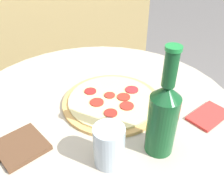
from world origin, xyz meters
The scene contains 6 objects.
table centered at (0.00, 0.00, 0.53)m, with size 0.84×0.84×0.75m.
pizza centered at (0.05, 0.00, 0.76)m, with size 0.29×0.29×0.02m.
beer_bottle centered at (0.08, -0.21, 0.85)m, with size 0.07×0.07×0.27m.
pizza_paddle centered at (-0.25, -0.09, 0.76)m, with size 0.22×0.14×0.02m.
drinking_glass centered at (-0.04, -0.20, 0.80)m, with size 0.07×0.07×0.10m.
napkin centered at (0.27, -0.16, 0.75)m, with size 0.13×0.10×0.01m.
Camera 1 is at (-0.17, -0.55, 1.21)m, focal length 40.00 mm.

